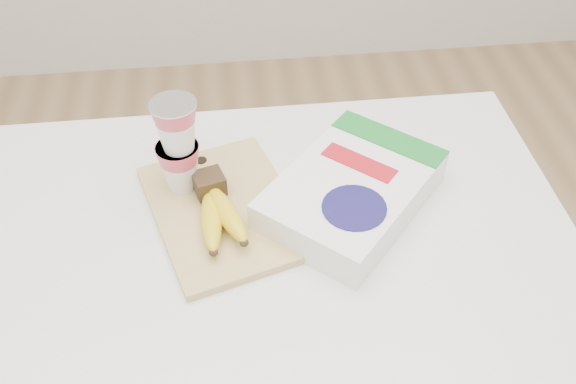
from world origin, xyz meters
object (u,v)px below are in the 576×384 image
object	(u,v)px
cutting_board	(225,210)
bananas	(217,210)
cereal_box	(352,192)
yogurt_stack	(177,144)

from	to	relation	value
cutting_board	bananas	distance (m)	0.04
cutting_board	cereal_box	xyz separation A→B (m)	(0.21, -0.01, 0.02)
bananas	yogurt_stack	world-z (taller)	yogurt_stack
bananas	yogurt_stack	xyz separation A→B (m)	(-0.05, 0.08, 0.07)
bananas	cereal_box	xyz separation A→B (m)	(0.22, 0.02, -0.00)
cutting_board	bananas	size ratio (longest dim) A/B	1.69
yogurt_stack	bananas	bearing A→B (deg)	-57.20
bananas	cereal_box	distance (m)	0.22
yogurt_stack	cutting_board	bearing A→B (deg)	-41.37
bananas	yogurt_stack	bearing A→B (deg)	122.80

